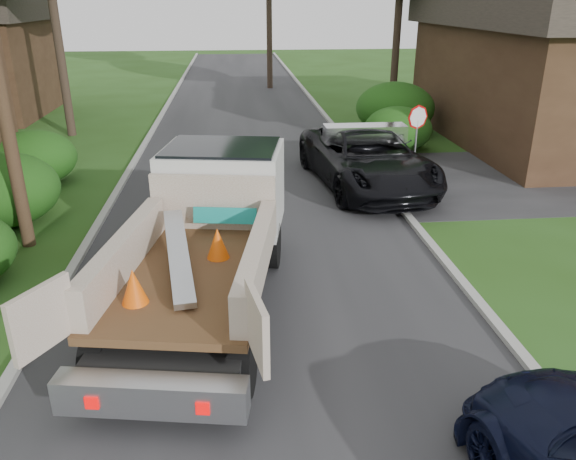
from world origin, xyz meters
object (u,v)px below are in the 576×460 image
(house_right, at_px, (572,62))
(black_pickup, at_px, (367,158))
(stop_sign, at_px, (417,127))
(flatbed_truck, at_px, (212,221))

(house_right, distance_m, black_pickup, 11.00)
(black_pickup, bearing_deg, stop_sign, 1.68)
(flatbed_truck, bearing_deg, stop_sign, 56.08)
(stop_sign, height_order, black_pickup, stop_sign)
(flatbed_truck, bearing_deg, house_right, 49.13)
(stop_sign, xyz_separation_m, flatbed_truck, (-6.18, -6.48, -0.35))
(house_right, height_order, flatbed_truck, house_right)
(stop_sign, height_order, house_right, house_right)
(stop_sign, relative_size, black_pickup, 0.38)
(stop_sign, distance_m, flatbed_truck, 8.96)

